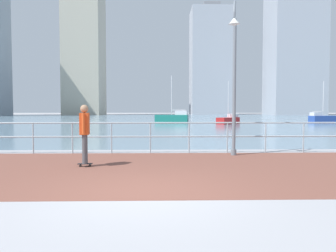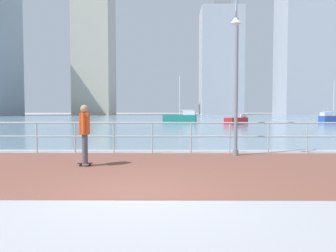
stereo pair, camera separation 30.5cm
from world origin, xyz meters
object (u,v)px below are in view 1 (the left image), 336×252
(lamppost, at_px, (234,70))
(sailboat_gray, at_px, (173,117))
(sailboat_navy, at_px, (229,120))
(skateboarder, at_px, (85,130))
(sailboat_red, at_px, (322,118))

(lamppost, relative_size, sailboat_gray, 0.89)
(sailboat_navy, relative_size, sailboat_gray, 0.79)
(lamppost, xyz_separation_m, sailboat_gray, (-0.85, 30.75, -2.34))
(skateboarder, relative_size, sailboat_red, 0.33)
(sailboat_gray, bearing_deg, sailboat_red, -2.62)
(lamppost, distance_m, sailboat_gray, 30.85)
(lamppost, bearing_deg, sailboat_navy, 78.42)
(lamppost, height_order, sailboat_gray, sailboat_gray)
(lamppost, bearing_deg, sailboat_red, 58.87)
(lamppost, xyz_separation_m, skateboarder, (-4.58, -1.99, -1.87))
(sailboat_red, bearing_deg, sailboat_gray, 177.38)
(lamppost, height_order, sailboat_navy, lamppost)
(lamppost, xyz_separation_m, sailboat_red, (18.05, 29.88, -2.41))
(lamppost, bearing_deg, sailboat_gray, 91.59)
(sailboat_navy, bearing_deg, skateboarder, -109.89)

